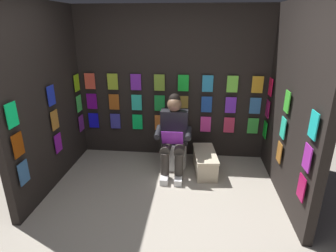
{
  "coord_description": "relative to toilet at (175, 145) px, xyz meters",
  "views": [
    {
      "loc": [
        -0.39,
        2.36,
        2.15
      ],
      "look_at": [
        -0.04,
        -1.11,
        0.85
      ],
      "focal_mm": 29.7,
      "sensor_mm": 36.0,
      "label": 1
    }
  ],
  "objects": [
    {
      "name": "person_reading",
      "position": [
        0.0,
        0.23,
        0.27
      ],
      "size": [
        0.53,
        0.68,
        1.19
      ],
      "rotation": [
        0.0,
        0.0,
        -0.01
      ],
      "color": "black",
      "rests_on": "ground"
    },
    {
      "name": "ground_plane",
      "position": [
        0.09,
        1.64,
        -0.33
      ],
      "size": [
        30.0,
        30.0,
        0.0
      ],
      "primitive_type": "plane",
      "color": "#B2A899"
    },
    {
      "name": "display_wall_left",
      "position": [
        -1.49,
        0.63,
        0.88
      ],
      "size": [
        0.14,
        2.02,
        2.42
      ],
      "color": "black",
      "rests_on": "ground"
    },
    {
      "name": "comic_longbox_near",
      "position": [
        -0.48,
        0.2,
        -0.16
      ],
      "size": [
        0.39,
        0.75,
        0.32
      ],
      "rotation": [
        0.0,
        0.0,
        0.11
      ],
      "color": "beige",
      "rests_on": "ground"
    },
    {
      "name": "display_wall_right",
      "position": [
        1.67,
        0.63,
        0.88
      ],
      "size": [
        0.14,
        2.02,
        2.42
      ],
      "color": "black",
      "rests_on": "ground"
    },
    {
      "name": "display_wall_back",
      "position": [
        0.09,
        -0.43,
        0.88
      ],
      "size": [
        3.16,
        0.14,
        2.42
      ],
      "color": "black",
      "rests_on": "ground"
    },
    {
      "name": "toilet",
      "position": [
        0.0,
        0.0,
        0.0
      ],
      "size": [
        0.41,
        0.55,
        0.77
      ],
      "rotation": [
        0.0,
        0.0,
        -0.01
      ],
      "color": "white",
      "rests_on": "ground"
    }
  ]
}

